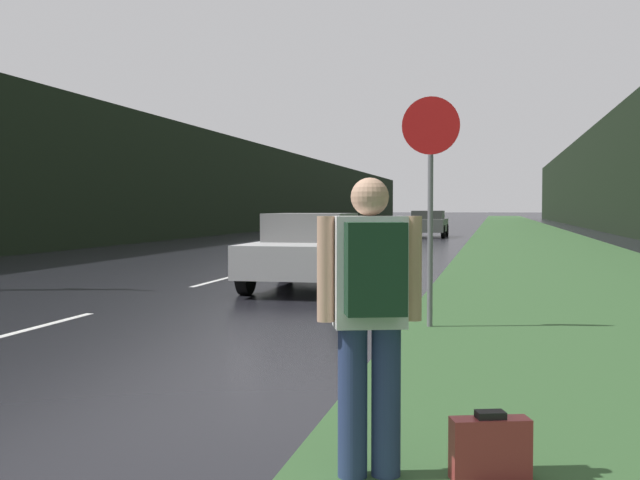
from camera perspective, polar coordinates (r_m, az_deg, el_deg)
The scene contains 12 objects.
grass_verge at distance 42.70m, azimuth 14.72°, elevation 0.15°, with size 6.00×240.00×0.02m, color #33562D.
lane_stripe_b at distance 10.90m, azimuth -19.80°, elevation -5.94°, with size 0.12×3.00×0.01m, color silver.
lane_stripe_c at distance 17.19m, azimuth -7.29°, elevation -2.86°, with size 0.12×3.00×0.01m, color silver.
lane_stripe_d at distance 23.88m, azimuth -1.64°, elevation -1.40°, with size 0.12×3.00×0.01m, color silver.
lane_stripe_e at distance 30.71m, azimuth 1.51°, elevation -0.59°, with size 0.12×3.00×0.01m, color silver.
treeline_far_side at distance 55.12m, azimuth -4.90°, elevation 3.70°, with size 2.00×140.00×5.83m, color black.
treeline_near_side at distance 53.25m, azimuth 20.79°, elevation 4.47°, with size 2.00×140.00×7.42m, color black.
stop_sign at distance 10.31m, azimuth 7.86°, elevation 3.98°, with size 0.74×0.07×2.95m.
hitchhiker_with_backpack at distance 4.48m, azimuth 3.62°, elevation -4.84°, with size 0.57×0.49×1.71m.
suitcase at distance 4.71m, azimuth 12.00°, elevation -14.39°, with size 0.46×0.27×0.41m.
car_passing_near at distance 15.39m, azimuth -0.75°, elevation -0.72°, with size 1.87×4.38×1.44m.
car_passing_far at distance 42.97m, azimuth 7.68°, elevation 1.17°, with size 2.00×4.60×1.40m.
Camera 1 is at (5.75, -2.63, 1.53)m, focal length 45.00 mm.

